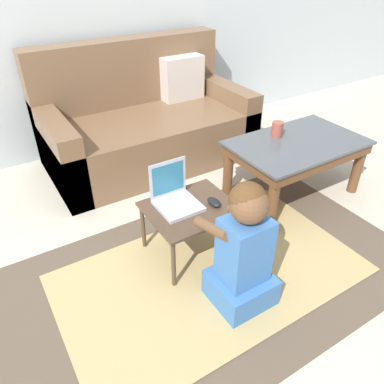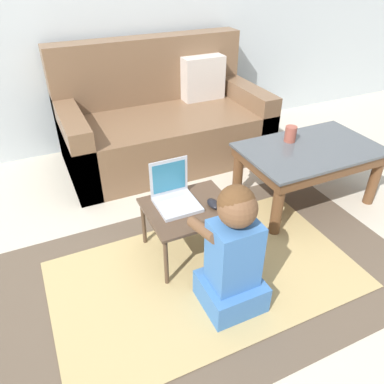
{
  "view_description": "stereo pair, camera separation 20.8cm",
  "coord_description": "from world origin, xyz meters",
  "px_view_note": "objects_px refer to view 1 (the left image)",
  "views": [
    {
      "loc": [
        -0.95,
        -1.32,
        1.54
      ],
      "look_at": [
        -0.04,
        0.16,
        0.39
      ],
      "focal_mm": 35.0,
      "sensor_mm": 36.0,
      "label": 1
    },
    {
      "loc": [
        -0.77,
        -1.42,
        1.54
      ],
      "look_at": [
        -0.04,
        0.16,
        0.39
      ],
      "focal_mm": 35.0,
      "sensor_mm": 36.0,
      "label": 2
    }
  ],
  "objects_px": {
    "laptop": "(176,199)",
    "person_seated": "(243,251)",
    "computer_mouse": "(214,202)",
    "cup_on_table": "(277,129)",
    "laptop_desk": "(191,213)",
    "couch": "(146,124)",
    "coffee_table": "(296,151)"
  },
  "relations": [
    {
      "from": "laptop",
      "to": "cup_on_table",
      "type": "bearing_deg",
      "value": 14.09
    },
    {
      "from": "computer_mouse",
      "to": "cup_on_table",
      "type": "distance_m",
      "value": 0.86
    },
    {
      "from": "laptop",
      "to": "computer_mouse",
      "type": "distance_m",
      "value": 0.21
    },
    {
      "from": "laptop_desk",
      "to": "couch",
      "type": "bearing_deg",
      "value": 75.43
    },
    {
      "from": "couch",
      "to": "cup_on_table",
      "type": "relative_size",
      "value": 15.29
    },
    {
      "from": "computer_mouse",
      "to": "cup_on_table",
      "type": "height_order",
      "value": "cup_on_table"
    },
    {
      "from": "laptop_desk",
      "to": "person_seated",
      "type": "relative_size",
      "value": 0.69
    },
    {
      "from": "coffee_table",
      "to": "laptop_desk",
      "type": "xyz_separation_m",
      "value": [
        -0.96,
        -0.16,
        -0.06
      ]
    },
    {
      "from": "laptop_desk",
      "to": "cup_on_table",
      "type": "bearing_deg",
      "value": 18.79
    },
    {
      "from": "couch",
      "to": "computer_mouse",
      "type": "xyz_separation_m",
      "value": [
        -0.2,
        -1.27,
        0.04
      ]
    },
    {
      "from": "couch",
      "to": "cup_on_table",
      "type": "xyz_separation_m",
      "value": [
        0.58,
        -0.92,
        0.16
      ]
    },
    {
      "from": "laptop_desk",
      "to": "cup_on_table",
      "type": "relative_size",
      "value": 4.55
    },
    {
      "from": "person_seated",
      "to": "couch",
      "type": "bearing_deg",
      "value": 80.01
    },
    {
      "from": "person_seated",
      "to": "computer_mouse",
      "type": "bearing_deg",
      "value": 75.91
    },
    {
      "from": "coffee_table",
      "to": "computer_mouse",
      "type": "relative_size",
      "value": 9.04
    },
    {
      "from": "coffee_table",
      "to": "laptop",
      "type": "xyz_separation_m",
      "value": [
        -1.02,
        -0.1,
        0.02
      ]
    },
    {
      "from": "person_seated",
      "to": "cup_on_table",
      "type": "bearing_deg",
      "value": 40.28
    },
    {
      "from": "person_seated",
      "to": "laptop",
      "type": "bearing_deg",
      "value": 99.64
    },
    {
      "from": "laptop",
      "to": "person_seated",
      "type": "relative_size",
      "value": 0.34
    },
    {
      "from": "coffee_table",
      "to": "cup_on_table",
      "type": "relative_size",
      "value": 8.65
    },
    {
      "from": "cup_on_table",
      "to": "person_seated",
      "type": "bearing_deg",
      "value": -139.72
    },
    {
      "from": "cup_on_table",
      "to": "computer_mouse",
      "type": "bearing_deg",
      "value": -155.52
    },
    {
      "from": "computer_mouse",
      "to": "person_seated",
      "type": "distance_m",
      "value": 0.4
    },
    {
      "from": "laptop",
      "to": "person_seated",
      "type": "xyz_separation_m",
      "value": [
        0.08,
        -0.5,
        -0.04
      ]
    },
    {
      "from": "person_seated",
      "to": "coffee_table",
      "type": "bearing_deg",
      "value": 32.45
    },
    {
      "from": "laptop_desk",
      "to": "computer_mouse",
      "type": "xyz_separation_m",
      "value": [
        0.12,
        -0.05,
        0.06
      ]
    },
    {
      "from": "laptop",
      "to": "person_seated",
      "type": "bearing_deg",
      "value": -80.36
    },
    {
      "from": "couch",
      "to": "laptop_desk",
      "type": "bearing_deg",
      "value": -104.57
    },
    {
      "from": "coffee_table",
      "to": "person_seated",
      "type": "height_order",
      "value": "person_seated"
    },
    {
      "from": "laptop_desk",
      "to": "computer_mouse",
      "type": "distance_m",
      "value": 0.14
    },
    {
      "from": "laptop_desk",
      "to": "laptop",
      "type": "bearing_deg",
      "value": 131.27
    },
    {
      "from": "laptop",
      "to": "cup_on_table",
      "type": "height_order",
      "value": "laptop"
    }
  ]
}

